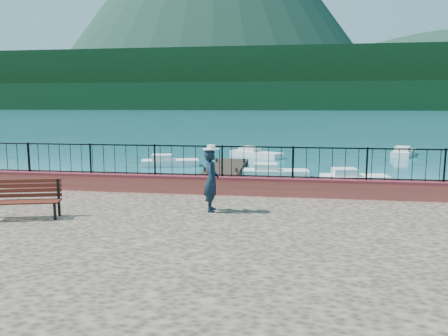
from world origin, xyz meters
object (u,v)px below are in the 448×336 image
(park_bench, at_px, (25,207))
(boat_4, at_px, (256,152))
(person, at_px, (211,180))
(boat_1, at_px, (276,170))
(boat_3, at_px, (170,160))
(boat_2, at_px, (354,176))
(boat_5, at_px, (404,151))

(park_bench, distance_m, boat_4, 23.87)
(park_bench, height_order, person, person)
(boat_1, distance_m, boat_3, 7.78)
(person, distance_m, boat_2, 12.86)
(boat_1, height_order, boat_5, same)
(park_bench, distance_m, person, 4.75)
(boat_2, relative_size, boat_5, 0.81)
(boat_3, bearing_deg, boat_1, -42.44)
(boat_1, distance_m, boat_5, 15.31)
(person, height_order, boat_2, person)
(park_bench, xyz_separation_m, boat_2, (9.86, 13.01, -1.09))
(park_bench, relative_size, boat_4, 0.42)
(park_bench, height_order, boat_1, park_bench)
(person, xyz_separation_m, boat_5, (10.96, 24.73, -1.63))
(boat_2, bearing_deg, boat_5, 60.23)
(park_bench, height_order, boat_3, park_bench)
(boat_1, relative_size, boat_3, 0.98)
(park_bench, relative_size, person, 1.09)
(park_bench, bearing_deg, boat_5, 43.92)
(boat_4, bearing_deg, boat_3, -99.20)
(boat_1, relative_size, boat_2, 1.07)
(boat_1, relative_size, boat_4, 0.85)
(park_bench, bearing_deg, boat_3, 78.35)
(boat_1, bearing_deg, boat_5, 46.49)
(boat_1, xyz_separation_m, boat_5, (9.67, 11.88, 0.00))
(park_bench, bearing_deg, boat_1, 52.43)
(person, height_order, boat_5, person)
(park_bench, bearing_deg, boat_4, 64.78)
(park_bench, height_order, boat_5, park_bench)
(boat_2, bearing_deg, boat_4, 112.37)
(boat_3, distance_m, boat_4, 7.79)
(boat_1, height_order, boat_2, same)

